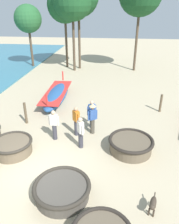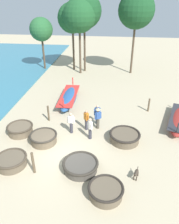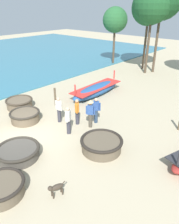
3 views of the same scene
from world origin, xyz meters
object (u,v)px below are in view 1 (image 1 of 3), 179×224
(tree_left_mid, at_px, (72,0))
(fisherman_hauling, at_px, (93,117))
(tree_rightmost, at_px, (65,5))
(coracle_weathered, at_px, (131,144))
(coracle_far_left, at_px, (62,190))
(long_boat_ochre_hull, at_px, (57,95))
(dog, at_px, (153,204))
(mooring_post_inland, at_px, (26,113))
(fisherman_with_hat, at_px, (81,132))
(coracle_nearest, at_px, (13,146))
(fisherman_standing_left, at_px, (54,124))
(fisherman_by_coracle, at_px, (76,120))
(tree_center, at_px, (28,19))
(mooring_post_shoreline, at_px, (161,103))
(fisherman_standing_right, at_px, (92,113))

(tree_left_mid, bearing_deg, fisherman_hauling, -75.39)
(tree_rightmost, bearing_deg, coracle_weathered, -67.58)
(coracle_far_left, bearing_deg, fisherman_hauling, 82.16)
(long_boat_ochre_hull, height_order, dog, long_boat_ochre_hull)
(long_boat_ochre_hull, bearing_deg, mooring_post_inland, -104.68)
(fisherman_hauling, distance_m, fisherman_with_hat, 1.38)
(coracle_nearest, relative_size, fisherman_standing_left, 1.15)
(fisherman_hauling, bearing_deg, long_boat_ochre_hull, 126.20)
(fisherman_by_coracle, bearing_deg, fisherman_hauling, 18.29)
(fisherman_hauling, xyz_separation_m, dog, (2.41, -4.61, -0.59))
(tree_center, bearing_deg, coracle_far_left, -67.13)
(coracle_nearest, distance_m, fisherman_standing_left, 2.12)
(coracle_weathered, bearing_deg, dog, -80.93)
(fisherman_with_hat, xyz_separation_m, mooring_post_shoreline, (4.33, 4.36, -0.26))
(fisherman_by_coracle, bearing_deg, fisherman_with_hat, -69.93)
(mooring_post_shoreline, bearing_deg, coracle_far_left, -121.53)
(fisherman_with_hat, bearing_deg, mooring_post_shoreline, 45.25)
(long_boat_ochre_hull, relative_size, fisherman_standing_left, 3.28)
(coracle_far_left, bearing_deg, mooring_post_inland, 123.08)
(dog, distance_m, tree_rightmost, 19.90)
(coracle_nearest, distance_m, tree_center, 16.23)
(tree_left_mid, bearing_deg, coracle_nearest, -91.04)
(fisherman_hauling, bearing_deg, mooring_post_inland, 170.55)
(fisherman_standing_right, xyz_separation_m, mooring_post_inland, (-3.71, 0.03, -0.21))
(coracle_weathered, xyz_separation_m, coracle_nearest, (-5.26, -0.77, -0.00))
(coracle_nearest, bearing_deg, fisherman_by_coracle, 35.41)
(fisherman_standing_right, distance_m, fisherman_standing_left, 2.17)
(dog, bearing_deg, coracle_weathered, 99.07)
(fisherman_with_hat, distance_m, tree_rightmost, 15.95)
(fisherman_standing_right, bearing_deg, coracle_weathered, -44.20)
(long_boat_ochre_hull, bearing_deg, fisherman_standing_left, -76.55)
(dog, height_order, mooring_post_inland, mooring_post_inland)
(coracle_far_left, distance_m, mooring_post_inland, 5.90)
(fisherman_standing_right, bearing_deg, fisherman_with_hat, -98.95)
(mooring_post_shoreline, distance_m, tree_center, 15.88)
(long_boat_ochre_hull, height_order, tree_left_mid, tree_left_mid)
(tree_left_mid, bearing_deg, mooring_post_inland, -93.50)
(long_boat_ochre_hull, relative_size, dog, 7.74)
(mooring_post_inland, bearing_deg, mooring_post_shoreline, 17.35)
(tree_rightmost, bearing_deg, mooring_post_shoreline, -51.79)
(long_boat_ochre_hull, xyz_separation_m, fisherman_with_hat, (2.52, -5.31, 0.42))
(fisherman_by_coracle, bearing_deg, fisherman_standing_right, 51.56)
(fisherman_by_coracle, distance_m, mooring_post_shoreline, 5.76)
(fisherman_with_hat, bearing_deg, fisherman_hauling, 72.82)
(fisherman_with_hat, xyz_separation_m, dog, (2.81, -3.30, -0.46))
(fisherman_by_coracle, bearing_deg, dog, -53.68)
(coracle_nearest, bearing_deg, mooring_post_inland, 99.11)
(long_boat_ochre_hull, distance_m, dog, 10.13)
(mooring_post_inland, bearing_deg, tree_left_mid, 86.50)
(coracle_nearest, xyz_separation_m, fisherman_standing_left, (1.59, 1.32, 0.49))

